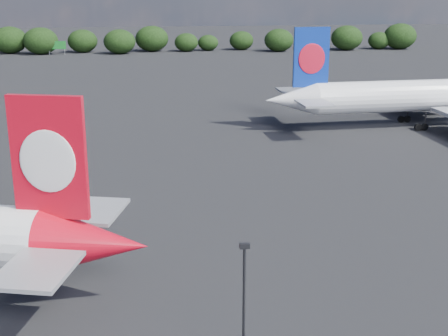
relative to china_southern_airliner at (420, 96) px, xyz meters
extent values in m
plane|color=black|center=(-55.08, 1.39, -5.05)|extent=(500.00, 500.00, 0.00)
cone|color=red|center=(-49.64, -54.42, -0.06)|extent=(9.01, 6.92, 4.98)
cube|color=red|center=(-52.52, -53.62, 6.31)|extent=(5.41, 1.94, 8.97)
ellipsoid|color=white|center=(-52.60, -53.91, 6.13)|extent=(4.09, 1.30, 4.58)
ellipsoid|color=white|center=(-52.44, -53.34, 6.13)|extent=(4.09, 1.30, 4.58)
cube|color=#9EA0A6|center=(-53.02, -59.17, 0.33)|extent=(5.91, 6.95, 0.30)
cube|color=#9EA0A6|center=(-50.10, -48.61, 0.33)|extent=(5.91, 6.95, 0.30)
cylinder|color=white|center=(1.77, 0.08, 0.16)|extent=(39.78, 6.92, 5.21)
cone|color=white|center=(-22.17, -0.96, 0.16)|extent=(8.55, 5.57, 5.21)
cube|color=#0D2C94|center=(-19.05, -0.83, 6.83)|extent=(5.75, 0.77, 9.38)
ellipsoid|color=red|center=(-19.03, -1.14, 6.65)|extent=(4.38, 0.40, 4.79)
ellipsoid|color=red|center=(-19.06, -0.51, 6.65)|extent=(4.38, 0.40, 4.79)
cube|color=#9EA0A6|center=(-19.84, -6.60, 0.58)|extent=(4.95, 6.45, 0.31)
cube|color=#9EA0A6|center=(-20.33, 4.85, 0.58)|extent=(4.95, 6.45, 0.31)
cube|color=#9EA0A6|center=(3.27, 13.70, -1.50)|extent=(7.67, 21.11, 0.57)
cylinder|color=#9EA0A6|center=(5.58, 8.58, -2.86)|extent=(5.33, 3.04, 2.81)
cube|color=#9EA0A6|center=(5.58, 8.58, -2.13)|extent=(2.30, 0.41, 1.25)
cylinder|color=black|center=(-0.17, -3.14, -3.48)|extent=(0.30, 0.30, 2.60)
cylinder|color=black|center=(-0.17, -3.14, -4.47)|extent=(1.17, 0.52, 1.15)
cylinder|color=black|center=(-1.32, -3.19, -4.47)|extent=(1.17, 0.52, 1.15)
cylinder|color=black|center=(-0.44, 3.11, -3.48)|extent=(0.30, 0.30, 2.60)
cylinder|color=black|center=(-0.44, 3.11, -4.47)|extent=(1.17, 0.52, 1.15)
cylinder|color=black|center=(-1.59, 3.06, -4.47)|extent=(1.17, 0.52, 1.15)
cylinder|color=black|center=(-40.64, -66.62, -0.32)|extent=(0.16, 0.16, 9.45)
cube|color=black|center=(-40.64, -66.62, 4.55)|extent=(0.55, 0.30, 0.28)
cube|color=#13611F|center=(-73.08, 117.39, -1.85)|extent=(6.00, 0.30, 2.60)
cylinder|color=gray|center=(-75.58, 117.39, -4.05)|extent=(0.20, 0.20, 2.00)
cylinder|color=gray|center=(-70.58, 117.39, -4.05)|extent=(0.20, 0.20, 2.00)
cube|color=yellow|center=(-43.08, 123.39, -1.05)|extent=(5.00, 0.30, 3.00)
cylinder|color=gray|center=(-43.08, 123.39, -3.80)|extent=(0.30, 0.30, 2.50)
ellipsoid|color=black|center=(-89.15, 123.80, -0.55)|extent=(11.68, 9.88, 8.99)
ellipsoid|color=black|center=(-78.45, 119.65, -0.61)|extent=(11.53, 9.75, 8.87)
ellipsoid|color=black|center=(-65.09, 123.53, -1.16)|extent=(10.11, 8.55, 7.78)
ellipsoid|color=black|center=(-52.42, 117.41, -0.96)|extent=(10.62, 8.98, 8.17)
ellipsoid|color=black|center=(-41.50, 123.81, -0.64)|extent=(11.44, 9.68, 8.80)
ellipsoid|color=black|center=(-29.69, 121.98, -1.88)|extent=(8.23, 6.96, 6.33)
ellipsoid|color=black|center=(-21.85, 123.88, -2.29)|extent=(7.16, 6.06, 5.51)
ellipsoid|color=black|center=(-9.82, 124.96, -1.74)|extent=(8.59, 7.27, 6.61)
ellipsoid|color=black|center=(2.12, 117.62, -1.13)|extent=(10.18, 8.61, 7.83)
ellipsoid|color=black|center=(15.53, 123.57, -2.05)|extent=(7.78, 6.58, 5.98)
ellipsoid|color=black|center=(26.97, 119.11, -0.74)|extent=(11.20, 9.48, 8.62)
ellipsoid|color=black|center=(39.67, 120.96, -2.00)|extent=(7.92, 6.70, 6.10)
ellipsoid|color=black|center=(47.05, 120.01, -0.48)|extent=(11.88, 10.05, 9.14)
camera|label=1|loc=(-45.87, -97.28, 18.26)|focal=50.00mm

